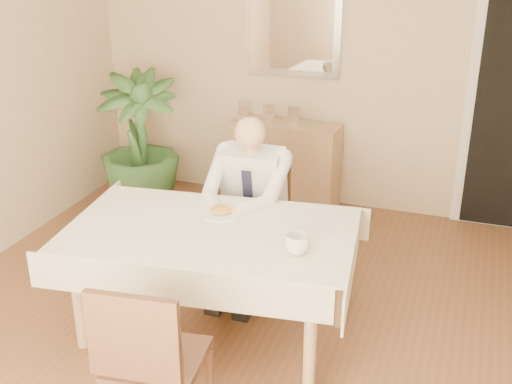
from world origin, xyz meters
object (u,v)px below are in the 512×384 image
(chair_near, at_px, (148,357))
(coffee_mug, at_px, (297,244))
(potted_palm, at_px, (139,143))
(dining_table, at_px, (211,241))
(seated_man, at_px, (246,200))
(sideboard, at_px, (285,164))
(chair_far, at_px, (259,212))

(chair_near, distance_m, coffee_mug, 1.00)
(potted_palm, bearing_deg, coffee_mug, -41.64)
(coffee_mug, bearing_deg, potted_palm, 138.36)
(dining_table, distance_m, potted_palm, 2.12)
(seated_man, xyz_separation_m, potted_palm, (-1.38, 1.02, -0.07))
(coffee_mug, bearing_deg, chair_near, -120.41)
(seated_man, height_order, sideboard, seated_man)
(coffee_mug, height_order, potted_palm, potted_palm)
(seated_man, bearing_deg, dining_table, -90.00)
(coffee_mug, bearing_deg, seated_man, 128.34)
(chair_far, bearing_deg, chair_near, -81.30)
(chair_far, relative_size, chair_near, 0.92)
(chair_near, relative_size, coffee_mug, 6.78)
(chair_far, relative_size, coffee_mug, 6.25)
(dining_table, relative_size, coffee_mug, 13.32)
(coffee_mug, bearing_deg, sideboard, 108.52)
(chair_far, xyz_separation_m, coffee_mug, (0.57, -1.00, 0.33))
(sideboard, bearing_deg, chair_far, -77.55)
(potted_palm, bearing_deg, chair_far, -27.94)
(dining_table, relative_size, chair_far, 2.13)
(chair_near, relative_size, sideboard, 0.95)
(chair_far, bearing_deg, seated_man, -83.80)
(dining_table, xyz_separation_m, potted_palm, (-1.38, 1.61, -0.04))
(dining_table, bearing_deg, chair_far, 83.29)
(chair_near, xyz_separation_m, sideboard, (-0.27, 3.09, -0.13))
(chair_near, distance_m, seated_man, 1.55)
(chair_near, height_order, sideboard, chair_near)
(coffee_mug, relative_size, sideboard, 0.14)
(dining_table, distance_m, sideboard, 2.17)
(chair_near, xyz_separation_m, potted_palm, (-1.46, 2.56, 0.10))
(coffee_mug, xyz_separation_m, potted_palm, (-1.95, 1.73, -0.18))
(dining_table, height_order, potted_palm, potted_palm)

